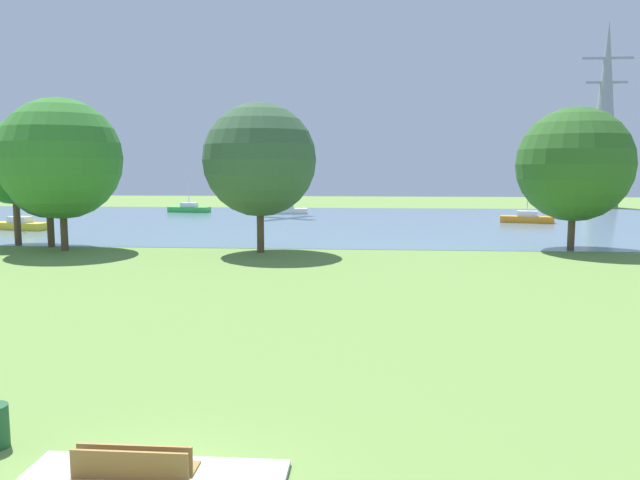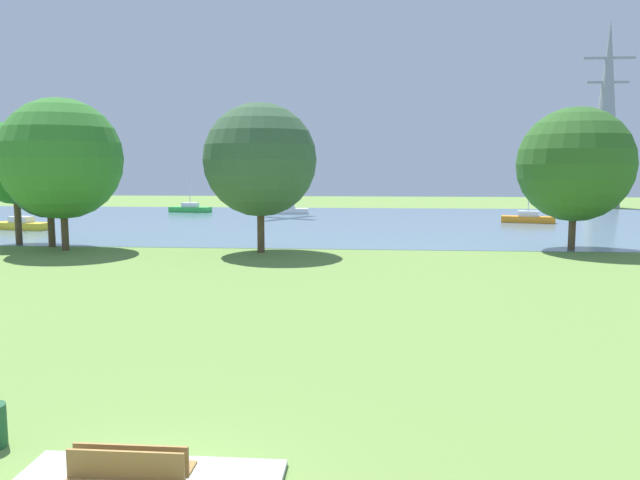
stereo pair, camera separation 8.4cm
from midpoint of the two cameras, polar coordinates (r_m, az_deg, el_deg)
ground_plane at (r=31.14m, az=-1.99°, el=-2.81°), size 160.00×160.00×0.00m
bench_facing_water at (r=10.57m, az=-16.54°, el=-19.97°), size 1.80×0.48×0.89m
water_surface at (r=58.84m, az=1.14°, el=1.72°), size 140.00×40.00×0.02m
sailboat_white at (r=68.75m, az=-3.08°, el=2.81°), size 4.92×1.95×5.62m
sailboat_yellow at (r=56.88m, az=-25.97°, el=1.33°), size 5.00×2.42×7.62m
sailboat_orange at (r=60.83m, az=18.81°, el=1.95°), size 5.02×2.63×6.51m
sailboat_green at (r=72.79m, az=-11.94°, el=2.90°), size 4.95×2.11×6.96m
tree_east_near at (r=45.83m, az=-26.47°, el=6.41°), size 5.49×5.49×8.21m
tree_mid_shore at (r=43.56m, az=-23.85°, el=5.27°), size 5.19×5.19×7.08m
tree_east_far at (r=41.29m, az=-22.86°, el=6.97°), size 7.45×7.45×9.43m
tree_west_far at (r=37.36m, az=-5.53°, el=7.42°), size 6.84×6.84×9.05m
tree_west_near at (r=41.42m, az=22.70°, el=6.49°), size 7.08×7.08×8.90m
electricity_pylon at (r=87.90m, az=25.08°, el=10.49°), size 6.40×4.40×23.67m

